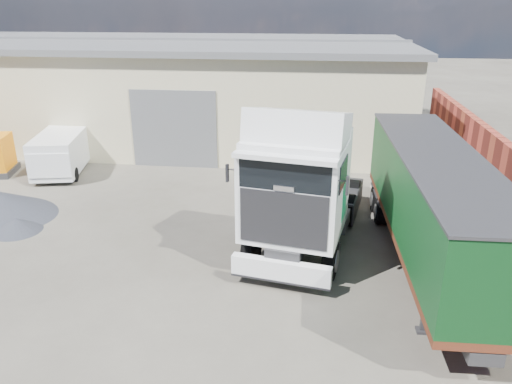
# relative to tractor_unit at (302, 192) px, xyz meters

# --- Properties ---
(ground) EXTENTS (120.00, 120.00, 0.00)m
(ground) POSITION_rel_tractor_unit_xyz_m (-4.13, -2.08, -2.01)
(ground) COLOR #272520
(ground) RESTS_ON ground
(warehouse) EXTENTS (30.60, 12.60, 5.42)m
(warehouse) POSITION_rel_tractor_unit_xyz_m (-10.13, 13.92, 0.65)
(warehouse) COLOR beige
(warehouse) RESTS_ON ground
(brick_boundary_wall) EXTENTS (0.35, 26.00, 2.50)m
(brick_boundary_wall) POSITION_rel_tractor_unit_xyz_m (7.37, 3.92, -0.76)
(brick_boundary_wall) COLOR maroon
(brick_boundary_wall) RESTS_ON ground
(tractor_unit) EXTENTS (3.97, 7.49, 4.79)m
(tractor_unit) POSITION_rel_tractor_unit_xyz_m (0.00, 0.00, 0.00)
(tractor_unit) COLOR black
(tractor_unit) RESTS_ON ground
(box_trailer) EXTENTS (2.47, 10.43, 3.45)m
(box_trailer) POSITION_rel_tractor_unit_xyz_m (3.73, -0.32, 0.09)
(box_trailer) COLOR #2D2D30
(box_trailer) RESTS_ON ground
(panel_van) EXTENTS (2.68, 4.70, 1.81)m
(panel_van) POSITION_rel_tractor_unit_xyz_m (-11.02, 6.48, -1.08)
(panel_van) COLOR black
(panel_van) RESTS_ON ground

